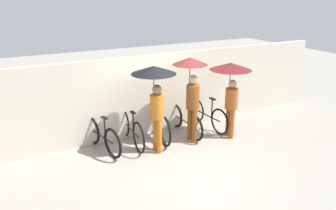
{
  "coord_description": "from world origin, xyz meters",
  "views": [
    {
      "loc": [
        -3.44,
        -5.71,
        3.61
      ],
      "look_at": [
        0.08,
        0.9,
        1.0
      ],
      "focal_mm": 35.0,
      "sensor_mm": 36.0,
      "label": 1
    }
  ],
  "objects": [
    {
      "name": "parked_bicycle_4",
      "position": [
        1.5,
        1.25,
        0.37
      ],
      "size": [
        0.44,
        1.76,
        0.97
      ],
      "rotation": [
        0.0,
        0.0,
        1.62
      ],
      "color": "black",
      "rests_on": "ground"
    },
    {
      "name": "pedestrian_leading",
      "position": [
        -0.37,
        0.69,
        1.61
      ],
      "size": [
        1.02,
        1.02,
        2.04
      ],
      "rotation": [
        0.0,
        0.0,
        0.05
      ],
      "color": "#C66B1E",
      "rests_on": "ground"
    },
    {
      "name": "ground_plane",
      "position": [
        0.0,
        0.0,
        0.0
      ],
      "size": [
        30.0,
        30.0,
        0.0
      ],
      "primitive_type": "plane",
      "color": "gray"
    },
    {
      "name": "parked_bicycle_2",
      "position": [
        0.0,
        1.28,
        0.39
      ],
      "size": [
        0.44,
        1.76,
        0.99
      ],
      "rotation": [
        0.0,
        0.0,
        1.44
      ],
      "color": "black",
      "rests_on": "ground"
    },
    {
      "name": "back_wall",
      "position": [
        0.0,
        1.72,
        1.05
      ],
      "size": [
        11.16,
        0.12,
        2.09
      ],
      "color": "beige",
      "rests_on": "ground"
    },
    {
      "name": "parked_bicycle_1",
      "position": [
        -0.75,
        1.3,
        0.4
      ],
      "size": [
        0.44,
        1.83,
        1.11
      ],
      "rotation": [
        0.0,
        0.0,
        1.52
      ],
      "color": "black",
      "rests_on": "ground"
    },
    {
      "name": "pedestrian_trailing",
      "position": [
        1.67,
        0.55,
        1.55
      ],
      "size": [
        1.04,
        1.04,
        1.94
      ],
      "rotation": [
        0.0,
        0.0,
        -0.15
      ],
      "color": "#9E4C1E",
      "rests_on": "ground"
    },
    {
      "name": "pedestrian_center",
      "position": [
        0.64,
        0.77,
        1.58
      ],
      "size": [
        0.84,
        0.84,
        2.13
      ],
      "rotation": [
        0.0,
        0.0,
        0.09
      ],
      "color": "brown",
      "rests_on": "ground"
    },
    {
      "name": "parked_bicycle_3",
      "position": [
        0.75,
        1.2,
        0.35
      ],
      "size": [
        0.44,
        1.69,
        1.1
      ],
      "rotation": [
        0.0,
        0.0,
        1.57
      ],
      "color": "black",
      "rests_on": "ground"
    },
    {
      "name": "parked_bicycle_0",
      "position": [
        -1.5,
        1.27,
        0.37
      ],
      "size": [
        0.53,
        1.67,
        1.0
      ],
      "rotation": [
        0.0,
        0.0,
        1.79
      ],
      "color": "black",
      "rests_on": "ground"
    }
  ]
}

